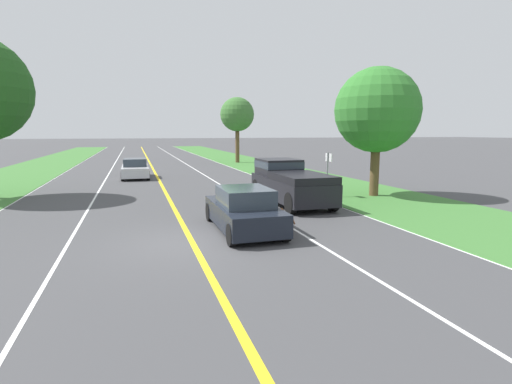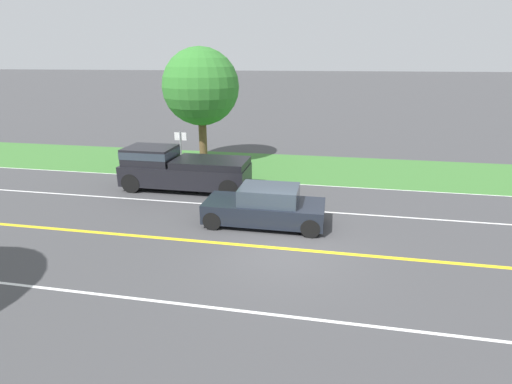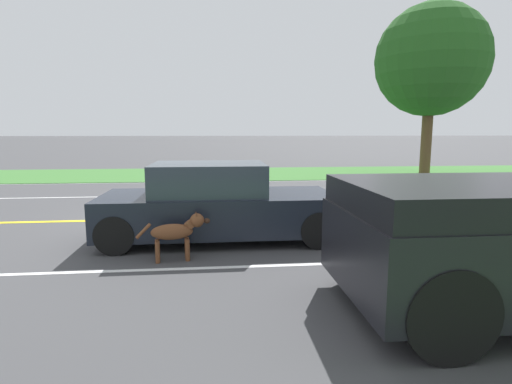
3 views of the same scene
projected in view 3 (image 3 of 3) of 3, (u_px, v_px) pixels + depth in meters
ground_plane at (180, 219)px, 9.35m from camera, size 400.00×400.00×0.00m
centre_divider_line at (180, 219)px, 9.35m from camera, size 0.18×160.00×0.01m
lane_edge_line_left at (195, 182)px, 16.23m from camera, size 0.14×160.00×0.01m
lane_dash_same_dir at (159, 269)px, 5.90m from camera, size 0.10×160.00×0.01m
lane_dash_oncoming at (189, 195)px, 12.79m from camera, size 0.10×160.00×0.01m
grass_verge_left at (198, 174)px, 19.18m from camera, size 6.00×160.00×0.03m
ego_car at (216, 204)px, 7.51m from camera, size 1.84×4.30×1.45m
dog at (178, 231)px, 6.28m from camera, size 0.33×1.16×0.77m
roadside_tree_left_near at (431, 61)px, 18.05m from camera, size 5.02×5.02×7.74m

